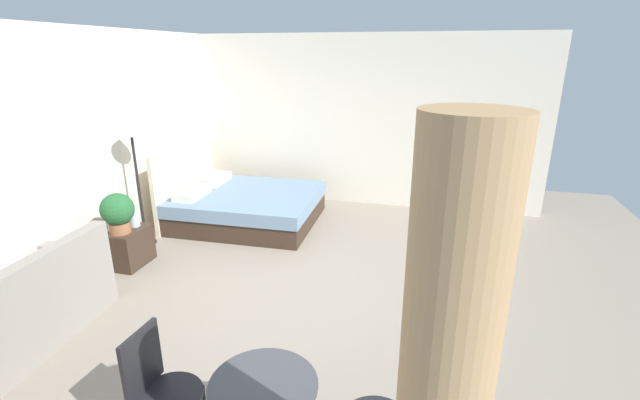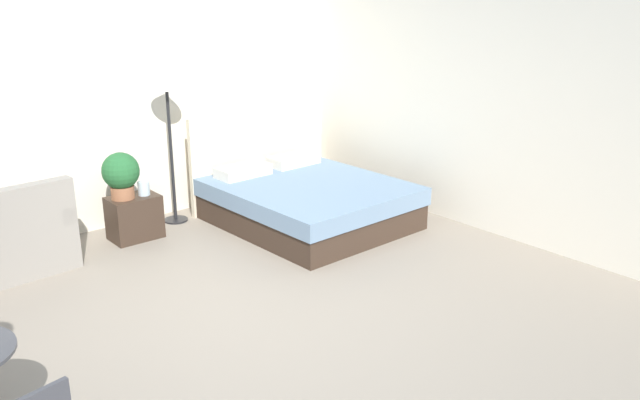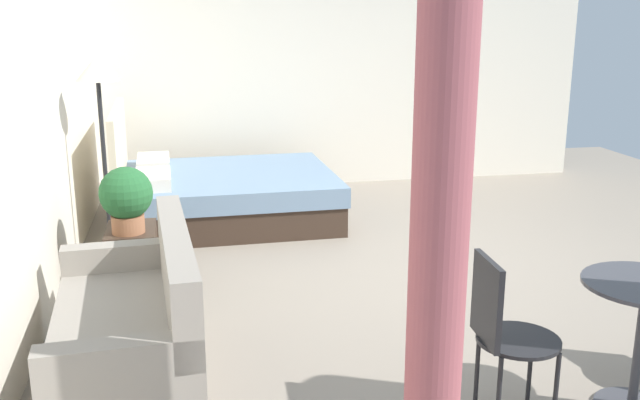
{
  "view_description": "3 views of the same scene",
  "coord_description": "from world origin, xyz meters",
  "px_view_note": "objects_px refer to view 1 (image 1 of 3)",
  "views": [
    {
      "loc": [
        -4.13,
        -1.14,
        2.5
      ],
      "look_at": [
        0.62,
        0.09,
        0.84
      ],
      "focal_mm": 24.48,
      "sensor_mm": 36.0,
      "label": 1
    },
    {
      "loc": [
        -2.77,
        -3.97,
        2.59
      ],
      "look_at": [
        0.75,
        0.17,
        0.81
      ],
      "focal_mm": 37.29,
      "sensor_mm": 36.0,
      "label": 2
    },
    {
      "loc": [
        -5.2,
        1.93,
        2.02
      ],
      "look_at": [
        -0.06,
        0.92,
        0.63
      ],
      "focal_mm": 39.78,
      "sensor_mm": 36.0,
      "label": 3
    }
  ],
  "objects_px": {
    "cafe_chair_near_window": "(157,382)",
    "nightstand": "(130,247)",
    "potted_plant": "(118,211)",
    "bed": "(243,205)",
    "couch": "(27,310)",
    "floor_lamp": "(132,139)",
    "vase": "(134,221)"
  },
  "relations": [
    {
      "from": "bed",
      "to": "cafe_chair_near_window",
      "type": "height_order",
      "value": "bed"
    },
    {
      "from": "couch",
      "to": "floor_lamp",
      "type": "relative_size",
      "value": 0.94
    },
    {
      "from": "bed",
      "to": "floor_lamp",
      "type": "xyz_separation_m",
      "value": [
        -1.11,
        0.97,
        1.18
      ]
    },
    {
      "from": "potted_plant",
      "to": "vase",
      "type": "height_order",
      "value": "potted_plant"
    },
    {
      "from": "potted_plant",
      "to": "vase",
      "type": "bearing_deg",
      "value": -8.69
    },
    {
      "from": "bed",
      "to": "cafe_chair_near_window",
      "type": "relative_size",
      "value": 2.45
    },
    {
      "from": "bed",
      "to": "couch",
      "type": "xyz_separation_m",
      "value": [
        -3.22,
        0.66,
        0.04
      ]
    },
    {
      "from": "vase",
      "to": "floor_lamp",
      "type": "relative_size",
      "value": 0.09
    },
    {
      "from": "potted_plant",
      "to": "bed",
      "type": "bearing_deg",
      "value": -22.96
    },
    {
      "from": "bed",
      "to": "vase",
      "type": "xyz_separation_m",
      "value": [
        -1.58,
        0.73,
        0.27
      ]
    },
    {
      "from": "potted_plant",
      "to": "floor_lamp",
      "type": "bearing_deg",
      "value": 16.64
    },
    {
      "from": "vase",
      "to": "floor_lamp",
      "type": "xyz_separation_m",
      "value": [
        0.47,
        0.24,
        0.91
      ]
    },
    {
      "from": "couch",
      "to": "floor_lamp",
      "type": "xyz_separation_m",
      "value": [
        2.11,
        0.31,
        1.15
      ]
    },
    {
      "from": "floor_lamp",
      "to": "couch",
      "type": "bearing_deg",
      "value": -171.72
    },
    {
      "from": "cafe_chair_near_window",
      "to": "couch",
      "type": "bearing_deg",
      "value": 68.9
    },
    {
      "from": "nightstand",
      "to": "cafe_chair_near_window",
      "type": "height_order",
      "value": "cafe_chair_near_window"
    },
    {
      "from": "potted_plant",
      "to": "vase",
      "type": "xyz_separation_m",
      "value": [
        0.22,
        -0.03,
        -0.2
      ]
    },
    {
      "from": "potted_plant",
      "to": "couch",
      "type": "bearing_deg",
      "value": -175.93
    },
    {
      "from": "couch",
      "to": "floor_lamp",
      "type": "bearing_deg",
      "value": 8.28
    },
    {
      "from": "potted_plant",
      "to": "cafe_chair_near_window",
      "type": "height_order",
      "value": "potted_plant"
    },
    {
      "from": "floor_lamp",
      "to": "cafe_chair_near_window",
      "type": "bearing_deg",
      "value": -142.85
    },
    {
      "from": "potted_plant",
      "to": "floor_lamp",
      "type": "relative_size",
      "value": 0.29
    },
    {
      "from": "couch",
      "to": "potted_plant",
      "type": "bearing_deg",
      "value": 4.07
    },
    {
      "from": "couch",
      "to": "potted_plant",
      "type": "height_order",
      "value": "potted_plant"
    },
    {
      "from": "cafe_chair_near_window",
      "to": "nightstand",
      "type": "bearing_deg",
      "value": 40.79
    },
    {
      "from": "potted_plant",
      "to": "cafe_chair_near_window",
      "type": "bearing_deg",
      "value": -137.8
    },
    {
      "from": "vase",
      "to": "bed",
      "type": "bearing_deg",
      "value": -24.76
    },
    {
      "from": "floor_lamp",
      "to": "cafe_chair_near_window",
      "type": "distance_m",
      "value": 3.66
    },
    {
      "from": "bed",
      "to": "floor_lamp",
      "type": "distance_m",
      "value": 1.89
    },
    {
      "from": "bed",
      "to": "nightstand",
      "type": "distance_m",
      "value": 1.86
    },
    {
      "from": "nightstand",
      "to": "vase",
      "type": "distance_m",
      "value": 0.33
    },
    {
      "from": "bed",
      "to": "potted_plant",
      "type": "xyz_separation_m",
      "value": [
        -1.8,
        0.76,
        0.46
      ]
    }
  ]
}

